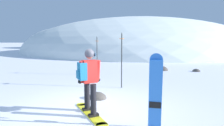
# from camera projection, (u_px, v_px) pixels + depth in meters

# --- Properties ---
(ground_plane) EXTENTS (300.00, 300.00, 0.00)m
(ground_plane) POSITION_uv_depth(u_px,v_px,m) (90.00, 111.00, 5.19)
(ground_plane) COLOR white
(ridge_peak_main) EXTENTS (38.75, 34.87, 11.54)m
(ridge_peak_main) POSITION_uv_depth(u_px,v_px,m) (135.00, 51.00, 33.71)
(ridge_peak_main) COLOR white
(ridge_peak_main) RESTS_ON ground
(ridge_peak_far) EXTENTS (20.86, 18.78, 10.79)m
(ridge_peak_far) POSITION_uv_depth(u_px,v_px,m) (65.00, 48.00, 51.11)
(ridge_peak_far) COLOR white
(ridge_peak_far) RESTS_ON ground
(snowboarder_main) EXTENTS (1.25, 1.50, 1.71)m
(snowboarder_main) POSITION_uv_depth(u_px,v_px,m) (89.00, 80.00, 4.86)
(snowboarder_main) COLOR yellow
(snowboarder_main) RESTS_ON ground
(spare_snowboard) EXTENTS (0.28, 0.17, 1.66)m
(spare_snowboard) POSITION_uv_depth(u_px,v_px,m) (155.00, 91.00, 4.05)
(spare_snowboard) COLOR blue
(spare_snowboard) RESTS_ON ground
(piste_marker_near) EXTENTS (0.20, 0.20, 2.25)m
(piste_marker_near) POSITION_uv_depth(u_px,v_px,m) (122.00, 57.00, 7.59)
(piste_marker_near) COLOR black
(piste_marker_near) RESTS_ON ground
(piste_marker_far) EXTENTS (0.20, 0.20, 2.16)m
(piste_marker_far) POSITION_uv_depth(u_px,v_px,m) (97.00, 53.00, 10.44)
(piste_marker_far) COLOR black
(piste_marker_far) RESTS_ON ground
(rock_dark) EXTENTS (0.61, 0.52, 0.43)m
(rock_dark) POSITION_uv_depth(u_px,v_px,m) (98.00, 98.00, 6.30)
(rock_dark) COLOR #4C4742
(rock_dark) RESTS_ON ground
(rock_mid) EXTENTS (0.48, 0.40, 0.33)m
(rock_mid) POSITION_uv_depth(u_px,v_px,m) (196.00, 71.00, 11.79)
(rock_mid) COLOR #4C4742
(rock_mid) RESTS_ON ground
(rock_small) EXTENTS (0.78, 0.66, 0.54)m
(rock_small) POSITION_uv_depth(u_px,v_px,m) (162.00, 70.00, 12.26)
(rock_small) COLOR #4C4742
(rock_small) RESTS_ON ground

